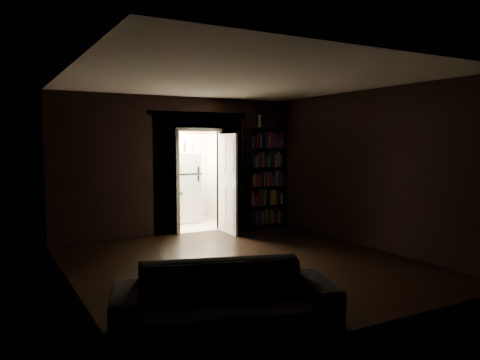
# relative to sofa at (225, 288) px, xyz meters

# --- Properties ---
(ground) EXTENTS (5.50, 5.50, 0.00)m
(ground) POSITION_rel_sofa_xyz_m (1.40, 2.10, -0.43)
(ground) COLOR black
(ground) RESTS_ON ground
(room_walls) EXTENTS (5.02, 5.61, 2.84)m
(room_walls) POSITION_rel_sofa_xyz_m (1.39, 3.17, 1.26)
(room_walls) COLOR black
(room_walls) RESTS_ON ground
(kitchen_alcove) EXTENTS (2.20, 1.80, 2.60)m
(kitchen_alcove) POSITION_rel_sofa_xyz_m (1.90, 5.97, 0.78)
(kitchen_alcove) COLOR #B1AA9B
(kitchen_alcove) RESTS_ON ground
(sofa) EXTENTS (2.40, 1.58, 0.85)m
(sofa) POSITION_rel_sofa_xyz_m (0.00, 0.00, 0.00)
(sofa) COLOR black
(sofa) RESTS_ON ground
(bookshelf) EXTENTS (0.95, 0.66, 2.20)m
(bookshelf) POSITION_rel_sofa_xyz_m (3.40, 4.69, 0.67)
(bookshelf) COLOR black
(bookshelf) RESTS_ON ground
(refrigerator) EXTENTS (0.84, 0.79, 1.65)m
(refrigerator) POSITION_rel_sofa_xyz_m (2.01, 6.13, 0.40)
(refrigerator) COLOR white
(refrigerator) RESTS_ON ground
(door) EXTENTS (0.11, 0.85, 2.05)m
(door) POSITION_rel_sofa_xyz_m (2.34, 4.41, 0.60)
(door) COLOR silver
(door) RESTS_ON ground
(figurine) EXTENTS (0.10, 0.10, 0.27)m
(figurine) POSITION_rel_sofa_xyz_m (3.26, 4.67, 1.91)
(figurine) COLOR silver
(figurine) RESTS_ON bookshelf
(bottles) EXTENTS (0.72, 0.17, 0.29)m
(bottles) POSITION_rel_sofa_xyz_m (2.08, 6.07, 1.37)
(bottles) COLOR black
(bottles) RESTS_ON refrigerator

